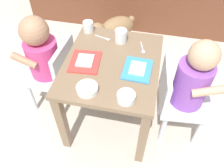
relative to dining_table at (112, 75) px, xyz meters
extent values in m
plane|color=beige|center=(0.00, 0.00, -0.39)|extent=(7.00, 7.00, 0.00)
cube|color=#7A6047|center=(0.00, 0.00, 0.08)|extent=(0.49, 0.58, 0.03)
cube|color=#7A6047|center=(-0.22, -0.26, -0.16)|extent=(0.04, 0.04, 0.45)
cube|color=#7A6047|center=(0.22, -0.26, -0.16)|extent=(0.04, 0.04, 0.45)
cube|color=#7A6047|center=(-0.22, 0.26, -0.16)|extent=(0.04, 0.04, 0.45)
cube|color=#7A6047|center=(0.22, 0.26, -0.16)|extent=(0.04, 0.04, 0.45)
cube|color=silver|center=(-0.42, 0.04, -0.11)|extent=(0.29, 0.29, 0.02)
cube|color=silver|center=(-0.29, 0.03, 0.01)|extent=(0.04, 0.27, 0.22)
cylinder|color=#D83F7F|center=(-0.42, 0.04, 0.01)|extent=(0.18, 0.18, 0.23)
sphere|color=#A87A5B|center=(-0.43, 0.04, 0.20)|extent=(0.16, 0.16, 0.16)
cylinder|color=silver|center=(-0.51, 0.14, -0.25)|extent=(0.03, 0.03, 0.27)
cylinder|color=silver|center=(-0.52, -0.06, -0.25)|extent=(0.03, 0.03, 0.27)
cylinder|color=silver|center=(-0.31, 0.13, -0.25)|extent=(0.03, 0.03, 0.27)
cylinder|color=silver|center=(-0.32, -0.07, -0.25)|extent=(0.03, 0.03, 0.27)
cylinder|color=#A87A5B|center=(-0.46, 0.14, 0.07)|extent=(0.15, 0.05, 0.09)
cylinder|color=#A87A5B|center=(-0.47, -0.06, 0.07)|extent=(0.15, 0.05, 0.09)
cube|color=silver|center=(0.42, -0.01, -0.11)|extent=(0.31, 0.31, 0.02)
cube|color=silver|center=(0.29, -0.02, 0.01)|extent=(0.05, 0.27, 0.22)
cylinder|color=purple|center=(0.42, -0.01, 0.03)|extent=(0.18, 0.18, 0.26)
sphere|color=tan|center=(0.43, -0.01, 0.22)|extent=(0.14, 0.14, 0.14)
cylinder|color=silver|center=(0.53, -0.10, -0.25)|extent=(0.03, 0.03, 0.27)
cylinder|color=silver|center=(0.51, 0.10, -0.25)|extent=(0.03, 0.03, 0.27)
cylinder|color=silver|center=(0.33, -0.12, -0.25)|extent=(0.03, 0.03, 0.27)
cylinder|color=silver|center=(0.31, 0.08, -0.25)|extent=(0.03, 0.03, 0.27)
cylinder|color=tan|center=(0.48, -0.10, 0.09)|extent=(0.15, 0.05, 0.09)
cylinder|color=tan|center=(0.46, 0.10, 0.09)|extent=(0.15, 0.05, 0.09)
ellipsoid|color=olive|center=(-0.11, 0.67, -0.16)|extent=(0.34, 0.34, 0.18)
sphere|color=olive|center=(-0.23, 0.55, -0.12)|extent=(0.12, 0.12, 0.12)
sphere|color=black|center=(-0.26, 0.51, -0.12)|extent=(0.06, 0.06, 0.06)
torus|color=green|center=(-0.21, 0.57, -0.13)|extent=(0.10, 0.09, 0.11)
sphere|color=olive|center=(-0.01, 0.78, -0.13)|extent=(0.05, 0.05, 0.05)
cylinder|color=olive|center=(-0.21, 0.65, -0.31)|extent=(0.04, 0.04, 0.15)
cylinder|color=olive|center=(-0.13, 0.58, -0.31)|extent=(0.04, 0.04, 0.15)
cylinder|color=olive|center=(-0.09, 0.77, -0.31)|extent=(0.04, 0.04, 0.15)
cylinder|color=olive|center=(-0.01, 0.70, -0.31)|extent=(0.04, 0.04, 0.15)
cube|color=red|center=(-0.14, -0.03, 0.09)|extent=(0.17, 0.19, 0.01)
cube|color=white|center=(-0.14, -0.03, 0.10)|extent=(0.09, 0.10, 0.01)
cube|color=#388CD8|center=(0.14, -0.03, 0.09)|extent=(0.14, 0.18, 0.01)
cube|color=white|center=(0.14, -0.03, 0.10)|extent=(0.08, 0.10, 0.01)
cylinder|color=white|center=(0.01, 0.19, 0.13)|extent=(0.07, 0.07, 0.07)
cylinder|color=silver|center=(0.01, 0.19, 0.12)|extent=(0.06, 0.06, 0.05)
cylinder|color=white|center=(-0.20, 0.24, 0.12)|extent=(0.06, 0.06, 0.06)
cylinder|color=silver|center=(-0.20, 0.24, 0.11)|extent=(0.05, 0.05, 0.04)
cylinder|color=white|center=(0.11, -0.23, 0.11)|extent=(0.08, 0.08, 0.04)
cylinder|color=#4C8C33|center=(0.11, -0.23, 0.13)|extent=(0.07, 0.07, 0.01)
cylinder|color=white|center=(-0.07, -0.22, 0.11)|extent=(0.10, 0.10, 0.03)
cylinder|color=gold|center=(-0.07, -0.22, 0.12)|extent=(0.08, 0.08, 0.01)
cylinder|color=silver|center=(0.14, 0.16, 0.09)|extent=(0.03, 0.07, 0.01)
ellipsoid|color=silver|center=(0.15, 0.12, 0.09)|extent=(0.03, 0.03, 0.01)
cylinder|color=silver|center=(-0.11, 0.20, 0.09)|extent=(0.07, 0.03, 0.01)
ellipsoid|color=silver|center=(-0.07, 0.18, 0.09)|extent=(0.03, 0.03, 0.01)
camera|label=1|loc=(0.19, -0.87, 0.90)|focal=37.00mm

